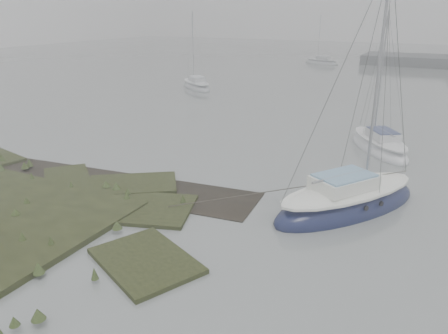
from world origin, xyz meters
TOP-DOWN VIEW (x-y plane):
  - ground at (0.00, 30.00)m, footprint 160.00×160.00m
  - sailboat_main at (5.36, 6.49)m, footprint 5.90×7.35m
  - sailboat_white at (5.25, 15.43)m, footprint 4.90×5.90m
  - sailboat_far_a at (-14.98, 28.95)m, footprint 5.74×5.19m
  - sailboat_far_c at (-9.33, 56.62)m, footprint 5.73×3.16m

SIDE VIEW (x-z plane):
  - ground at x=0.00m, z-range 0.00..0.00m
  - sailboat_far_c at x=-9.33m, z-range -3.61..4.09m
  - sailboat_white at x=5.25m, z-range -3.87..4.38m
  - sailboat_far_a at x=-14.98m, z-range -3.87..4.38m
  - sailboat_main at x=5.36m, z-range -4.78..5.41m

